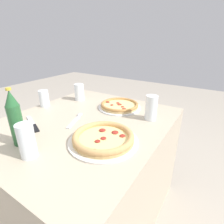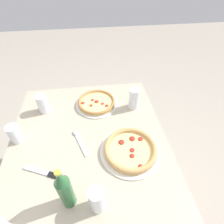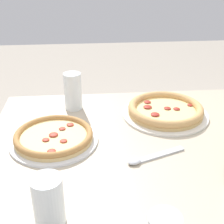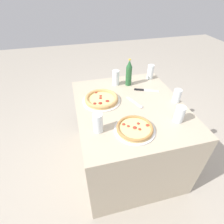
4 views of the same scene
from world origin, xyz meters
The scene contains 5 objects.
pizza_salami centered at (-0.29, 0.07, 0.72)m, with size 0.29×0.29×0.04m.
pizza_margherita centered at (0.11, 0.22, 0.72)m, with size 0.32×0.32×0.04m.
glass_mango_juice centered at (-0.23, 0.31, 0.77)m, with size 0.07×0.07×0.14m.
glass_cola centered at (-0.27, -0.27, 0.76)m, with size 0.07×0.07×0.12m.
spoon centered at (0.00, -0.05, 0.71)m, with size 0.19×0.09×0.01m.
Camera 3 is at (-0.18, -0.80, 1.25)m, focal length 50.00 mm.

